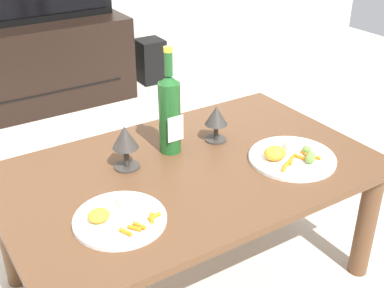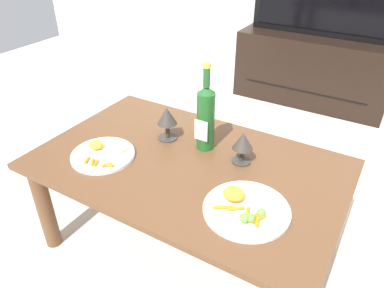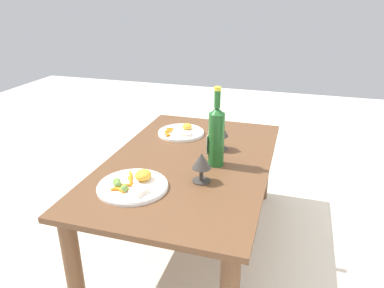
{
  "view_description": "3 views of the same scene",
  "coord_description": "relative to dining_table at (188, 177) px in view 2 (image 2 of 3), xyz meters",
  "views": [
    {
      "loc": [
        -0.75,
        -1.19,
        1.3
      ],
      "look_at": [
        0.02,
        0.02,
        0.54
      ],
      "focal_mm": 46.89,
      "sensor_mm": 36.0,
      "label": 1
    },
    {
      "loc": [
        0.63,
        -1.02,
        1.31
      ],
      "look_at": [
        -0.01,
        0.06,
        0.52
      ],
      "focal_mm": 34.2,
      "sensor_mm": 36.0,
      "label": 2
    },
    {
      "loc": [
        1.5,
        0.46,
        1.22
      ],
      "look_at": [
        -0.0,
        0.02,
        0.55
      ],
      "focal_mm": 34.01,
      "sensor_mm": 36.0,
      "label": 3
    }
  ],
  "objects": [
    {
      "name": "ground_plane",
      "position": [
        0.0,
        0.0,
        -0.39
      ],
      "size": [
        6.4,
        6.4,
        0.0
      ],
      "primitive_type": "plane",
      "color": "beige"
    },
    {
      "name": "dining_table",
      "position": [
        0.0,
        0.0,
        0.0
      ],
      "size": [
        1.22,
        0.76,
        0.47
      ],
      "color": "brown",
      "rests_on": "ground_plane"
    },
    {
      "name": "tv_stand",
      "position": [
        0.04,
        1.85,
        -0.13
      ],
      "size": [
        1.16,
        0.44,
        0.53
      ],
      "color": "black",
      "rests_on": "ground_plane"
    },
    {
      "name": "wine_bottle",
      "position": [
        0.01,
        0.13,
        0.23
      ],
      "size": [
        0.07,
        0.08,
        0.37
      ],
      "color": "#1E5923",
      "rests_on": "dining_table"
    },
    {
      "name": "goblet_left",
      "position": [
        -0.17,
        0.11,
        0.18
      ],
      "size": [
        0.09,
        0.09,
        0.15
      ],
      "color": "#38332D",
      "rests_on": "dining_table"
    },
    {
      "name": "goblet_right",
      "position": [
        0.18,
        0.11,
        0.17
      ],
      "size": [
        0.08,
        0.08,
        0.13
      ],
      "color": "#38332D",
      "rests_on": "dining_table"
    },
    {
      "name": "dinner_plate_left",
      "position": [
        -0.32,
        -0.14,
        0.09
      ],
      "size": [
        0.26,
        0.26,
        0.05
      ],
      "color": "white",
      "rests_on": "dining_table"
    },
    {
      "name": "dinner_plate_right",
      "position": [
        0.31,
        -0.14,
        0.09
      ],
      "size": [
        0.29,
        0.29,
        0.05
      ],
      "color": "white",
      "rests_on": "dining_table"
    }
  ]
}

